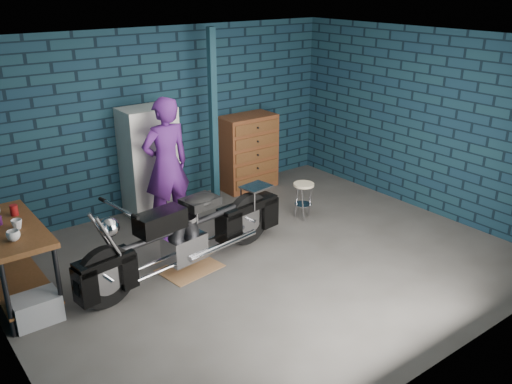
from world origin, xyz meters
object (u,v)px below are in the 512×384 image
workbench (16,264)px  storage_bin (36,309)px  shop_stool (303,201)px  locker (150,162)px  person (166,165)px  tool_chest (248,152)px  motorcycle (188,228)px

workbench → storage_bin: (0.02, -0.50, -0.31)m
shop_stool → locker: bearing=137.9°
person → tool_chest: (1.84, 0.60, -0.32)m
workbench → motorcycle: motorcycle is taller
shop_stool → person: bearing=151.9°
person → storage_bin: 2.65m
locker → person: bearing=-94.2°
motorcycle → locker: bearing=68.5°
locker → shop_stool: locker is taller
person → motorcycle: bearing=72.4°
storage_bin → shop_stool: 3.96m
motorcycle → storage_bin: (-1.82, 0.01, -0.41)m
storage_bin → locker: size_ratio=0.29×
motorcycle → locker: locker is taller
tool_chest → storage_bin: bearing=-156.1°
person → workbench: bearing=17.8°
locker → tool_chest: (1.80, 0.00, -0.19)m
person → locker: bearing=-93.8°
workbench → storage_bin: bearing=-87.7°
person → storage_bin: person is taller
locker → shop_stool: 2.33m
workbench → tool_chest: tool_chest is taller
person → storage_bin: bearing=28.8°
workbench → person: (2.24, 0.70, 0.49)m
workbench → storage_bin: size_ratio=2.95×
workbench → shop_stool: size_ratio=2.54×
person → shop_stool: bearing=152.3°
motorcycle → tool_chest: size_ratio=2.02×
motorcycle → person: bearing=64.1°
motorcycle → locker: size_ratio=1.55×
storage_bin → shop_stool: (3.94, 0.28, 0.13)m
storage_bin → locker: locker is taller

